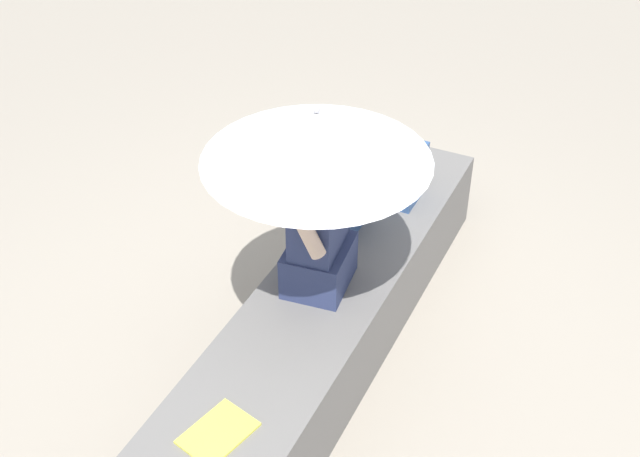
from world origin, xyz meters
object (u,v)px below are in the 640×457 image
(parasol, at_px, (316,137))
(magazine, at_px, (219,433))
(person_seated, at_px, (319,217))
(handbag_black, at_px, (404,173))
(tote_bag_canvas, at_px, (350,201))

(parasol, relative_size, magazine, 3.54)
(person_seated, bearing_deg, parasol, -160.51)
(parasol, height_order, handbag_black, parasol)
(handbag_black, bearing_deg, parasol, 175.80)
(parasol, xyz_separation_m, tote_bag_canvas, (0.54, 0.08, -0.68))
(parasol, bearing_deg, tote_bag_canvas, 8.12)
(parasol, height_order, magazine, parasol)
(handbag_black, height_order, magazine, handbag_black)
(person_seated, xyz_separation_m, tote_bag_canvas, (0.46, 0.05, -0.22))
(person_seated, bearing_deg, magazine, -177.48)
(person_seated, height_order, tote_bag_canvas, person_seated)
(handbag_black, xyz_separation_m, tote_bag_canvas, (-0.39, 0.14, 0.01))
(handbag_black, distance_m, tote_bag_canvas, 0.41)
(parasol, relative_size, tote_bag_canvas, 2.87)
(handbag_black, relative_size, tote_bag_canvas, 0.94)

